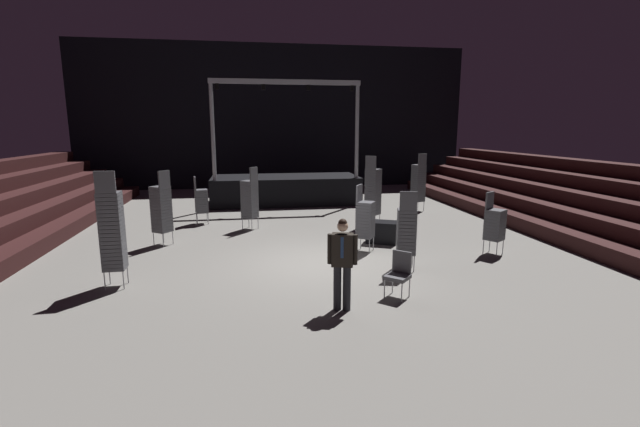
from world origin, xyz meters
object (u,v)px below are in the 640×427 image
man_with_tie (342,259)px  chair_stack_rear_centre (373,191)px  chair_stack_front_right (418,182)px  chair_stack_front_left (495,223)px  chair_stack_aisle_left (407,230)px  equipment_road_case (382,232)px  chair_stack_mid_centre (112,230)px  chair_stack_mid_right (161,208)px  chair_stack_mid_left (201,200)px  chair_stack_rear_left (250,198)px  chair_stack_rear_right (365,219)px  loose_chair_near_man (399,272)px  stage_riser (285,188)px

man_with_tie → chair_stack_rear_centre: bearing=-94.3°
chair_stack_front_right → chair_stack_rear_centre: 3.58m
chair_stack_front_left → chair_stack_aisle_left: bearing=-17.1°
equipment_road_case → chair_stack_mid_centre: bearing=-158.4°
chair_stack_mid_right → equipment_road_case: size_ratio=2.47×
equipment_road_case → chair_stack_mid_left: bearing=147.1°
chair_stack_rear_left → equipment_road_case: bearing=-87.5°
chair_stack_rear_right → chair_stack_mid_left: bearing=-99.7°
chair_stack_rear_centre → loose_chair_near_man: 6.78m
chair_stack_front_left → chair_stack_mid_right: 9.46m
loose_chair_near_man → chair_stack_mid_centre: bearing=29.2°
chair_stack_rear_left → chair_stack_rear_right: 4.56m
equipment_road_case → loose_chair_near_man: loose_chair_near_man is taller
loose_chair_near_man → chair_stack_rear_left: bearing=-22.3°
chair_stack_aisle_left → man_with_tie: bearing=-118.7°
stage_riser → equipment_road_case: stage_riser is taller
chair_stack_aisle_left → chair_stack_rear_left: bearing=141.3°
chair_stack_front_left → chair_stack_mid_left: (-8.31, 5.32, 0.00)m
chair_stack_rear_right → loose_chair_near_man: (-0.19, -3.41, -0.41)m
chair_stack_front_left → chair_stack_mid_centre: (-9.52, -1.05, 0.42)m
chair_stack_front_left → equipment_road_case: bearing=-67.0°
man_with_tie → chair_stack_rear_left: bearing=-61.0°
stage_riser → loose_chair_near_man: stage_riser is taller
chair_stack_mid_right → chair_stack_rear_left: (2.57, 1.68, -0.04)m
equipment_road_case → man_with_tie: bearing=-115.4°
chair_stack_mid_left → chair_stack_aisle_left: chair_stack_aisle_left is taller
chair_stack_mid_left → chair_stack_rear_right: size_ratio=0.91×
stage_riser → chair_stack_mid_centre: 11.33m
chair_stack_mid_left → man_with_tie: bearing=11.8°
equipment_road_case → stage_riser: bearing=106.6°
chair_stack_mid_centre → chair_stack_aisle_left: size_ratio=1.30×
chair_stack_mid_right → chair_stack_mid_centre: size_ratio=0.87×
chair_stack_front_right → equipment_road_case: size_ratio=2.66×
chair_stack_rear_left → chair_stack_aisle_left: bearing=-109.0°
man_with_tie → chair_stack_mid_right: size_ratio=0.80×
chair_stack_mid_centre → chair_stack_mid_right: bearing=82.8°
loose_chair_near_man → chair_stack_mid_left: bearing=-15.5°
chair_stack_rear_right → chair_stack_front_left: bearing=109.4°
chair_stack_aisle_left → stage_riser: bearing=116.4°
chair_stack_front_right → chair_stack_rear_right: (-3.77, -5.62, -0.25)m
chair_stack_rear_left → loose_chair_near_man: chair_stack_rear_left is taller
chair_stack_mid_left → chair_stack_mid_centre: 6.49m
chair_stack_front_right → chair_stack_mid_centre: bearing=-160.6°
stage_riser → chair_stack_rear_left: (-1.64, -5.17, 0.37)m
chair_stack_mid_left → chair_stack_mid_centre: size_ratio=0.67×
chair_stack_mid_centre → chair_stack_rear_centre: chair_stack_mid_centre is taller
stage_riser → chair_stack_aisle_left: size_ratio=3.37×
equipment_road_case → loose_chair_near_man: bearing=-102.6°
man_with_tie → chair_stack_rear_left: 7.38m
chair_stack_mid_left → loose_chair_near_man: chair_stack_mid_left is taller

